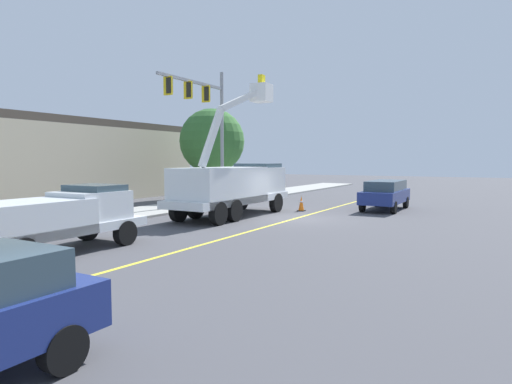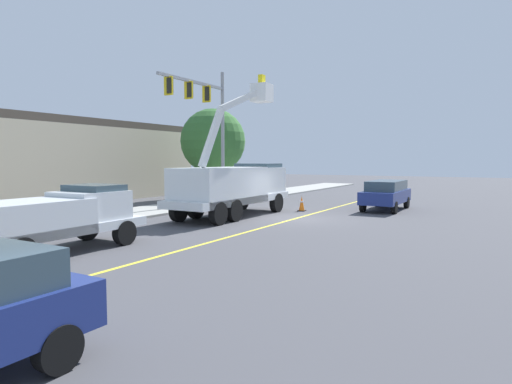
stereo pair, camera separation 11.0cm
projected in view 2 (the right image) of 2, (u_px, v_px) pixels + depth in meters
The scene contains 11 objects.
ground at pixel (296, 218), 21.82m from camera, with size 120.00×120.00×0.00m, color #47474C.
sidewalk_far_side at pixel (168, 208), 25.90m from camera, with size 60.00×3.60×0.12m, color #9E9E99.
lane_centre_stripe at pixel (296, 218), 21.82m from camera, with size 50.00×0.16×0.01m, color yellow.
utility_bucket_truck at pixel (234, 185), 22.58m from camera, with size 8.27×3.11×7.17m.
service_pickup_truck at pixel (57, 217), 13.81m from camera, with size 5.66×2.32×2.06m.
passing_minivan at pixel (386, 193), 25.46m from camera, with size 4.85×2.06×1.69m.
traffic_cone_leading at pixel (12, 265), 10.46m from camera, with size 0.40×0.40×0.87m.
traffic_cone_mid_front at pixel (302, 203), 24.93m from camera, with size 0.40×0.40×0.87m.
traffic_signal_mast at pixel (206, 112), 27.03m from camera, with size 6.21×0.66×8.53m.
commercial_building_backdrop at pixel (25, 161), 29.02m from camera, with size 25.73×8.23×5.67m.
street_tree_right at pixel (213, 141), 32.58m from camera, with size 4.79×4.79×6.66m.
Camera 2 is at (-20.04, -8.49, 2.91)m, focal length 30.98 mm.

